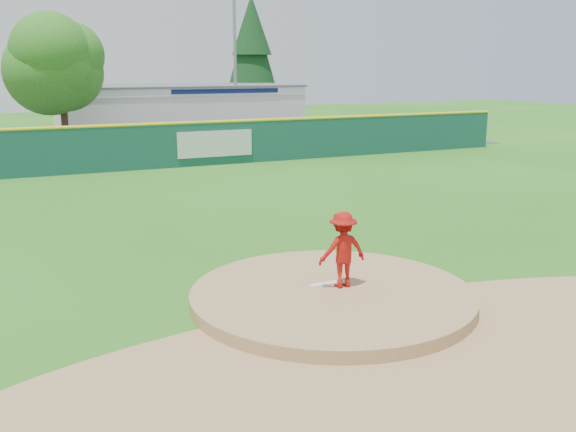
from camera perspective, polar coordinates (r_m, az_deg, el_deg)
name	(u,v)px	position (r m, az deg, el deg)	size (l,w,h in m)	color
ground	(332,302)	(12.61, 3.91, -7.64)	(120.00, 120.00, 0.00)	#286B19
pitchers_mound	(332,302)	(12.61, 3.91, -7.64)	(5.50, 5.50, 0.50)	#9E774C
pitching_rubber	(325,284)	(12.76, 3.27, -6.08)	(0.60, 0.15, 0.04)	white
infield_dirt_arc	(427,365)	(10.31, 12.24, -12.82)	(15.40, 15.40, 0.01)	#9E774C
parking_lot	(100,148)	(37.98, -16.38, 5.85)	(44.00, 16.00, 0.02)	#38383A
pitcher	(343,250)	(12.51, 4.88, -3.00)	(0.97, 0.56, 1.50)	#A1110D
van	(208,136)	(35.36, -7.10, 7.03)	(2.50, 5.43, 1.51)	white
pool_building_grp	(178,110)	(43.97, -9.76, 9.28)	(15.20, 8.20, 3.31)	silver
fence_banners	(73,151)	(28.60, -18.56, 5.48)	(16.19, 0.04, 1.20)	#510B19
outfield_fence	(133,146)	(29.06, -13.65, 6.08)	(40.00, 0.14, 2.07)	#15453C
deciduous_tree	(60,65)	(35.48, -19.59, 12.53)	(5.60, 5.60, 7.36)	#382314
conifer_tree	(252,52)	(49.96, -3.24, 14.33)	(4.40, 4.40, 9.50)	#382314
light_pole_right	(235,49)	(41.98, -4.75, 14.55)	(1.75, 0.25, 10.00)	gray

